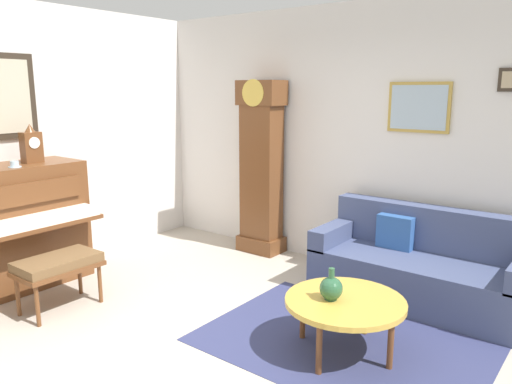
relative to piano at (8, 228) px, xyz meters
name	(u,v)px	position (x,y,z in m)	size (l,w,h in m)	color
ground_plane	(196,355)	(2.23, 0.26, -0.66)	(6.40, 6.00, 0.10)	#B2A899
wall_left	(7,141)	(-0.37, 0.25, 0.80)	(0.13, 4.90, 2.80)	silver
wall_back	(351,138)	(2.25, 2.66, 0.79)	(5.30, 0.13, 2.80)	silver
area_rug	(342,343)	(3.07, 1.01, -0.61)	(2.10, 1.50, 0.01)	navy
piano	(8,228)	(0.00, 0.00, 0.00)	(0.87, 1.44, 1.21)	brown
piano_bench	(58,265)	(0.79, 0.03, -0.21)	(0.42, 0.70, 0.48)	brown
grandfather_clock	(261,172)	(1.23, 2.41, 0.35)	(0.52, 0.34, 2.03)	brown
couch	(421,267)	(3.25, 2.17, -0.30)	(1.90, 0.80, 0.84)	#424C70
coffee_table	(345,303)	(3.14, 0.89, -0.22)	(0.88, 0.88, 0.42)	gold
mantel_clock	(31,145)	(0.00, 0.30, 0.77)	(0.13, 0.18, 0.38)	brown
teacup	(15,165)	(0.15, 0.05, 0.62)	(0.12, 0.12, 0.06)	#ADC6D6
green_jug	(331,288)	(3.06, 0.83, -0.10)	(0.17, 0.17, 0.24)	#234C33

